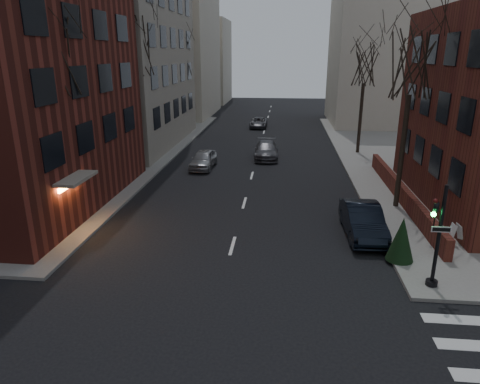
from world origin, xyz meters
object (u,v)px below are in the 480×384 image
traffic_signal (436,243)px  car_lane_silver (203,159)px  tree_right_a (413,64)px  streetlamp_near (129,120)px  tree_left_a (51,55)px  tree_right_b (365,65)px  streetlamp_far (191,93)px  car_lane_gray (266,150)px  tree_left_b (135,48)px  tree_left_c (180,58)px  car_lane_far (259,123)px  parked_sedan (363,220)px  sandwich_board (456,234)px  evergreen_shrub (401,239)px

traffic_signal → car_lane_silver: size_ratio=0.98×
tree_right_a → streetlamp_near: 17.87m
tree_left_a → tree_right_b: (17.60, 18.00, -0.88)m
streetlamp_far → car_lane_gray: 15.78m
tree_left_a → car_lane_silver: tree_left_a is taller
tree_left_b → tree_left_c: tree_left_b is taller
tree_right_b → car_lane_far: size_ratio=2.16×
tree_left_a → parked_sedan: bearing=-0.5°
tree_left_c → tree_right_b: 19.34m
tree_left_b → car_lane_gray: bearing=20.2°
car_lane_far → sandwich_board: car_lane_far is taller
streetlamp_far → tree_right_b: bearing=-30.5°
tree_right_b → parked_sedan: size_ratio=1.94×
tree_left_c → car_lane_far: size_ratio=2.29×
tree_right_b → streetlamp_near: size_ratio=1.46×
tree_left_b → evergreen_shrub: tree_left_b is taller
tree_left_c → parked_sedan: tree_left_c is taller
tree_right_a → car_lane_gray: (-8.00, 11.54, -7.33)m
parked_sedan → car_lane_gray: 16.58m
tree_right_a → parked_sedan: bearing=-122.1°
parked_sedan → streetlamp_near: bearing=148.7°
tree_left_a → tree_left_c: bearing=90.0°
tree_left_b → streetlamp_far: 16.68m
tree_left_b → sandwich_board: size_ratio=11.43×
car_lane_gray → sandwich_board: 19.04m
sandwich_board → tree_right_b: bearing=90.7°
tree_left_a → tree_left_c: 26.00m
traffic_signal → tree_left_c: 35.76m
streetlamp_near → car_lane_far: streetlamp_near is taller
streetlamp_near → parked_sedan: 16.90m
tree_left_a → car_lane_gray: 19.85m
streetlamp_near → car_lane_silver: size_ratio=1.54×
tree_right_a → parked_sedan: size_ratio=2.05×
parked_sedan → car_lane_gray: (-5.40, 15.68, -0.09)m
tree_left_b → car_lane_silver: size_ratio=2.65×
traffic_signal → evergreen_shrub: size_ratio=2.08×
car_lane_gray → sandwich_board: bearing=-62.1°
traffic_signal → car_lane_silver: 20.58m
tree_left_b → tree_left_c: bearing=90.0°
car_lane_silver → evergreen_shrub: (11.22, -14.73, 0.41)m
car_lane_silver → evergreen_shrub: size_ratio=2.13×
streetlamp_near → car_lane_far: size_ratio=1.48×
streetlamp_near → car_lane_gray: (9.00, 7.54, -3.54)m
traffic_signal → sandwich_board: size_ratio=4.23×
traffic_signal → sandwich_board: traffic_signal is taller
tree_left_c → car_lane_gray: (9.60, -10.46, -7.33)m
tree_right_a → tree_left_c: bearing=128.7°
tree_right_b → streetlamp_near: bearing=-149.5°
evergreen_shrub → car_lane_silver: bearing=127.3°
tree_right_a → streetlamp_far: bearing=125.3°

